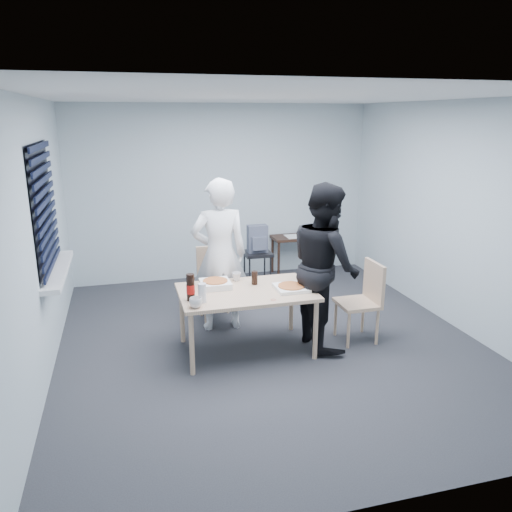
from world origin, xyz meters
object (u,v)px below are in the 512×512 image
object	(u,v)px
mug_b	(236,277)
stool	(257,259)
person_black	(325,266)
soda_bottle	(191,288)
chair_right	(365,296)
mug_a	(196,303)
side_table	(301,241)
chair_far	(215,278)
person_white	(220,255)
backpack	(258,239)
dining_table	(246,296)

from	to	relation	value
mug_b	stool	bearing A→B (deg)	67.01
person_black	soda_bottle	xyz separation A→B (m)	(-1.44, -0.10, -0.08)
person_black	soda_bottle	bearing A→B (deg)	93.85
chair_right	mug_a	size ratio (longest dim) A/B	7.24
side_table	soda_bottle	bearing A→B (deg)	-129.33
mug_a	chair_far	bearing A→B (deg)	71.98
side_table	stool	bearing A→B (deg)	-149.75
soda_bottle	chair_right	bearing A→B (deg)	1.89
person_black	stool	xyz separation A→B (m)	(-0.21, 1.95, -0.46)
person_white	backpack	xyz separation A→B (m)	(0.79, 1.24, -0.16)
chair_far	backpack	world-z (taller)	backpack
chair_far	mug_b	distance (m)	0.69
chair_right	stool	xyz separation A→B (m)	(-0.68, 1.98, -0.08)
person_white	side_table	xyz separation A→B (m)	(1.64, 1.74, -0.35)
person_white	chair_right	bearing A→B (deg)	153.52
chair_far	soda_bottle	size ratio (longest dim) A/B	3.31
stool	chair_far	bearing A→B (deg)	-130.30
stool	chair_right	bearing A→B (deg)	-70.98
person_black	side_table	distance (m)	2.55
side_table	chair_far	bearing A→B (deg)	-138.99
person_black	mug_b	size ratio (longest dim) A/B	17.70
side_table	mug_a	xyz separation A→B (m)	(-2.06, -2.74, 0.19)
chair_far	person_black	size ratio (longest dim) A/B	0.50
side_table	mug_a	distance (m)	3.44
person_black	mug_a	xyz separation A→B (m)	(-1.43, -0.30, -0.16)
chair_right	backpack	size ratio (longest dim) A/B	2.27
chair_right	backpack	bearing A→B (deg)	109.12
soda_bottle	stool	bearing A→B (deg)	58.92
soda_bottle	side_table	bearing A→B (deg)	50.67
chair_far	side_table	distance (m)	2.16
stool	person_black	bearing A→B (deg)	-83.81
side_table	mug_b	xyz separation A→B (m)	(-1.51, -2.07, 0.19)
mug_b	chair_right	bearing A→B (deg)	-16.91
backpack	mug_a	bearing A→B (deg)	-124.81
person_white	mug_a	xyz separation A→B (m)	(-0.43, -1.00, -0.16)
backpack	mug_b	size ratio (longest dim) A/B	3.92
chair_far	person_black	xyz separation A→B (m)	(1.00, -1.02, 0.37)
chair_far	mug_b	bearing A→B (deg)	-79.64
backpack	chair_right	bearing A→B (deg)	-77.17
side_table	dining_table	bearing A→B (deg)	-121.76
chair_right	person_white	distance (m)	1.69
chair_far	person_black	world-z (taller)	person_black
backpack	soda_bottle	world-z (taller)	soda_bottle
chair_far	chair_right	bearing A→B (deg)	-35.75
backpack	mug_b	bearing A→B (deg)	-119.44
dining_table	person_white	bearing A→B (deg)	102.56
person_white	person_black	xyz separation A→B (m)	(1.00, -0.70, 0.00)
chair_right	person_white	world-z (taller)	person_white
soda_bottle	mug_b	bearing A→B (deg)	39.90
chair_right	chair_far	bearing A→B (deg)	144.25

